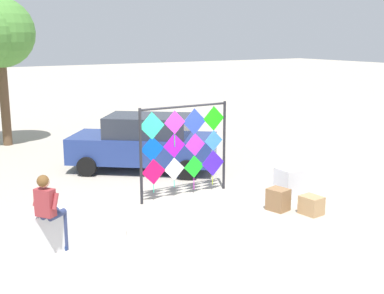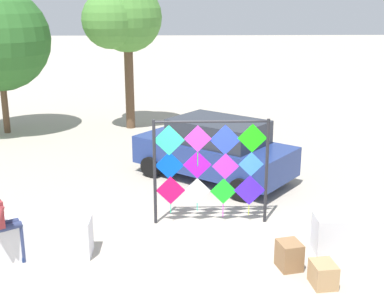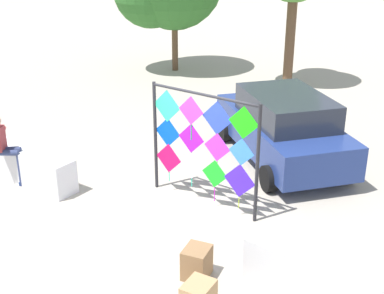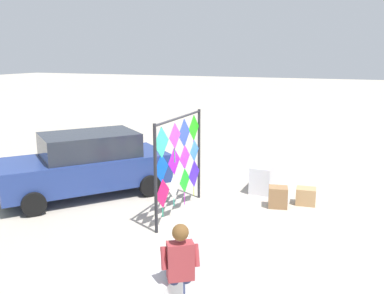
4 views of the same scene
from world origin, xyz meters
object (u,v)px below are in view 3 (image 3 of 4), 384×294
at_px(kite_display_rack, 203,139).
at_px(parked_car, 283,127).
at_px(cardboard_box_large, 197,262).
at_px(seated_vendor, 5,144).

distance_m(kite_display_rack, parked_car, 2.98).
relative_size(kite_display_rack, cardboard_box_large, 4.81).
height_order(seated_vendor, cardboard_box_large, seated_vendor).
bearing_deg(parked_car, cardboard_box_large, -78.42).
distance_m(kite_display_rack, cardboard_box_large, 2.74).
height_order(kite_display_rack, seated_vendor, kite_display_rack).
bearing_deg(cardboard_box_large, kite_display_rack, 122.57).
bearing_deg(parked_car, seated_vendor, -132.36).
bearing_deg(kite_display_rack, cardboard_box_large, -57.43).
bearing_deg(seated_vendor, cardboard_box_large, -3.45).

